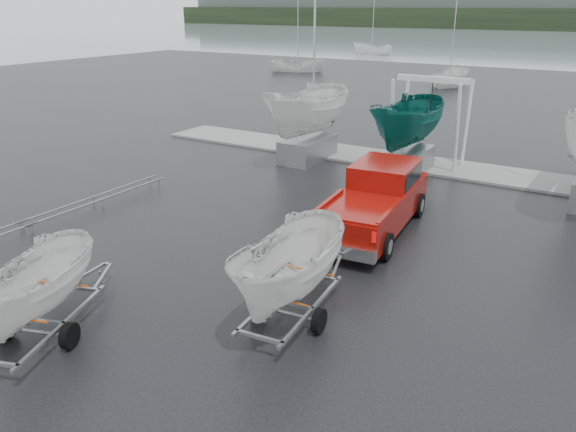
% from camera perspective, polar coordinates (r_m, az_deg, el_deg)
% --- Properties ---
extents(ground_plane, '(120.00, 120.00, 0.00)m').
position_cam_1_polar(ground_plane, '(15.98, 0.04, -5.84)').
color(ground_plane, black).
rests_on(ground_plane, ground).
extents(dock, '(30.00, 3.00, 0.12)m').
position_cam_1_polar(dock, '(27.21, 14.54, 4.95)').
color(dock, gray).
rests_on(dock, ground).
extents(pickup_truck, '(2.82, 6.51, 2.10)m').
position_cam_1_polar(pickup_truck, '(19.03, 9.06, 1.93)').
color(pickup_truck, maroon).
rests_on(pickup_truck, ground).
extents(trailer_hitched, '(1.93, 3.70, 5.16)m').
position_cam_1_polar(trailer_hitched, '(12.56, 0.37, 0.44)').
color(trailer_hitched, gray).
rests_on(trailer_hitched, ground).
extents(trailer_parked, '(2.35, 3.79, 4.63)m').
position_cam_1_polar(trailer_parked, '(13.15, -25.06, -1.93)').
color(trailer_parked, gray).
rests_on(trailer_parked, ground).
extents(boat_hoist, '(3.30, 2.18, 4.12)m').
position_cam_1_polar(boat_hoist, '(26.75, 14.29, 10.48)').
color(boat_hoist, silver).
rests_on(boat_hoist, ground).
extents(keelboat_0, '(2.46, 3.20, 10.63)m').
position_cam_1_polar(keelboat_0, '(26.83, 2.12, 13.78)').
color(keelboat_0, gray).
rests_on(keelboat_0, ground).
extents(keelboat_1, '(2.27, 3.20, 7.14)m').
position_cam_1_polar(keelboat_1, '(25.03, 12.40, 12.10)').
color(keelboat_1, gray).
rests_on(keelboat_1, ground).
extents(mast_rack_0, '(0.56, 6.50, 0.06)m').
position_cam_1_polar(mast_rack_0, '(22.16, -18.80, 1.73)').
color(mast_rack_0, gray).
rests_on(mast_rack_0, ground).
extents(moored_boat_0, '(3.21, 3.19, 11.12)m').
position_cam_1_polar(moored_boat_0, '(65.17, 0.99, 14.46)').
color(moored_boat_0, silver).
rests_on(moored_boat_0, ground).
extents(moored_boat_1, '(2.60, 2.67, 11.29)m').
position_cam_1_polar(moored_boat_1, '(55.54, 16.01, 12.59)').
color(moored_boat_1, silver).
rests_on(moored_boat_1, ground).
extents(moored_boat_4, '(2.92, 2.86, 11.36)m').
position_cam_1_polar(moored_boat_4, '(89.40, 8.49, 15.96)').
color(moored_boat_4, silver).
rests_on(moored_boat_4, ground).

